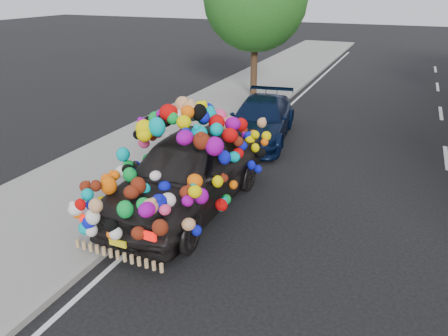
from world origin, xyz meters
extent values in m
plane|color=black|center=(0.00, 0.00, 0.00)|extent=(100.00, 100.00, 0.00)
cube|color=gray|center=(-4.30, 0.00, 0.06)|extent=(4.00, 60.00, 0.12)
cube|color=gray|center=(-2.35, 0.00, 0.07)|extent=(0.15, 60.00, 0.13)
cylinder|color=#332114|center=(-3.80, 9.50, 1.36)|extent=(0.28, 0.28, 2.73)
imported|color=black|center=(-1.80, -0.46, 0.83)|extent=(2.09, 4.92, 1.66)
cube|color=red|center=(-2.53, -2.90, 0.78)|extent=(0.22, 0.07, 0.14)
cube|color=red|center=(-1.20, -2.93, 0.78)|extent=(0.22, 0.07, 0.14)
cube|color=yellow|center=(-1.87, -2.92, 0.48)|extent=(0.34, 0.05, 0.12)
imported|color=black|center=(-1.80, 4.50, 0.63)|extent=(2.36, 4.56, 1.26)
camera|label=1|loc=(2.28, -8.06, 4.56)|focal=35.00mm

